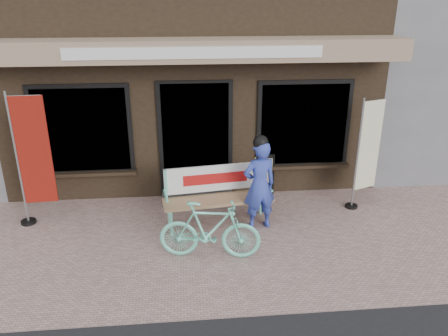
{
  "coord_description": "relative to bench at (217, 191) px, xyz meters",
  "views": [
    {
      "loc": [
        -0.2,
        -5.63,
        3.57
      ],
      "look_at": [
        0.4,
        0.7,
        1.05
      ],
      "focal_mm": 35.0,
      "sensor_mm": 36.0,
      "label": 1
    }
  ],
  "objects": [
    {
      "name": "person",
      "position": [
        0.66,
        -0.24,
        0.21
      ],
      "size": [
        0.61,
        0.47,
        1.59
      ],
      "rotation": [
        0.0,
        0.0,
        0.23
      ],
      "color": "#3345B0",
      "rests_on": "ground"
    },
    {
      "name": "menu_stand",
      "position": [
        0.98,
        1.07,
        -0.16
      ],
      "size": [
        0.4,
        0.21,
        0.8
      ],
      "rotation": [
        0.0,
        0.0,
        -0.36
      ],
      "color": "black",
      "rests_on": "ground"
    },
    {
      "name": "bench",
      "position": [
        0.0,
        0.0,
        0.0
      ],
      "size": [
        1.84,
        0.69,
        0.97
      ],
      "rotation": [
        0.0,
        0.0,
        0.13
      ],
      "color": "#74E2C5",
      "rests_on": "ground"
    },
    {
      "name": "nobori_cream",
      "position": [
        2.65,
        0.38,
        0.46
      ],
      "size": [
        0.59,
        0.32,
        2.01
      ],
      "rotation": [
        0.0,
        0.0,
        0.36
      ],
      "color": "gray",
      "rests_on": "ground"
    },
    {
      "name": "ground",
      "position": [
        -0.3,
        -0.9,
        -0.57
      ],
      "size": [
        70.0,
        70.0,
        0.0
      ],
      "primitive_type": "plane",
      "color": "tan",
      "rests_on": "ground"
    },
    {
      "name": "nobori_red",
      "position": [
        -2.94,
        0.25,
        0.58
      ],
      "size": [
        0.66,
        0.26,
        2.24
      ],
      "rotation": [
        0.0,
        0.0,
        0.06
      ],
      "color": "gray",
      "rests_on": "ground"
    },
    {
      "name": "bicycle",
      "position": [
        -0.19,
        -1.06,
        -0.13
      ],
      "size": [
        1.52,
        0.64,
        0.88
      ],
      "primitive_type": "imported",
      "rotation": [
        0.0,
        0.0,
        1.42
      ],
      "color": "#74E2C5",
      "rests_on": "ground"
    },
    {
      "name": "storefront",
      "position": [
        -0.3,
        4.07,
        2.42
      ],
      "size": [
        7.0,
        6.77,
        6.0
      ],
      "color": "black",
      "rests_on": "ground"
    }
  ]
}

